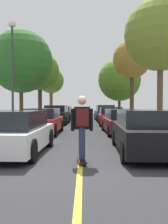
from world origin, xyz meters
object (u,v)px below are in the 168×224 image
at_px(street_tree_right_nearest, 162,35).
at_px(skateboard, 83,160).
at_px(street_tree_left_near, 41,71).
at_px(street_tree_right_near, 133,60).
at_px(parked_car_right_farthest, 106,113).
at_px(parked_car_left_nearest, 15,132).
at_px(street_tree_left_far, 52,81).
at_px(skateboarder, 83,124).
at_px(street_tree_left_nearest, 22,62).
at_px(street_tree_right_far, 121,80).
at_px(parked_car_left_far, 58,115).
at_px(streetlamp, 14,69).
at_px(parked_car_right_far, 112,116).
at_px(parked_car_right_nearest, 148,131).
at_px(parked_car_right_near, 123,121).
at_px(parked_car_left_near, 44,121).
at_px(parked_car_left_farthest, 64,113).

bearing_deg(street_tree_right_nearest, skateboard, -120.44).
bearing_deg(street_tree_right_nearest, street_tree_left_near, 125.97).
bearing_deg(street_tree_right_near, parked_car_right_farthest, 114.92).
bearing_deg(parked_car_right_farthest, parked_car_left_nearest, -103.61).
relative_size(street_tree_left_far, skateboarder, 3.60).
bearing_deg(parked_car_left_nearest, skateboarder, -33.90).
distance_m(street_tree_left_nearest, street_tree_right_far, 14.33).
xyz_separation_m(parked_car_left_far, street_tree_left_nearest, (-1.88, -4.03, 3.59)).
relative_size(parked_car_left_far, street_tree_right_far, 0.72).
distance_m(parked_car_right_farthest, street_tree_left_near, 7.27).
relative_size(street_tree_left_near, skateboarder, 3.80).
height_order(parked_car_right_farthest, street_tree_left_near, street_tree_left_near).
xyz_separation_m(parked_car_right_farthest, street_tree_right_near, (1.88, -4.05, 4.44)).
relative_size(street_tree_left_nearest, street_tree_left_far, 1.05).
distance_m(streetlamp, skateboarder, 9.07).
relative_size(street_tree_left_far, street_tree_right_far, 0.93).
bearing_deg(parked_car_right_far, street_tree_left_nearest, -154.56).
height_order(street_tree_right_near, skateboard, street_tree_right_near).
height_order(street_tree_left_near, street_tree_left_far, street_tree_left_near).
bearing_deg(street_tree_right_near, street_tree_right_far, 90.00).
bearing_deg(street_tree_left_nearest, skateboard, -68.79).
bearing_deg(parked_car_right_nearest, parked_car_left_far, 108.11).
relative_size(skateboard, skateboarder, 0.52).
xyz_separation_m(street_tree_left_near, skateboard, (4.02, -17.66, -4.51)).
bearing_deg(streetlamp, street_tree_left_near, 90.76).
height_order(parked_car_right_near, skateboard, parked_car_right_near).
xyz_separation_m(street_tree_left_near, street_tree_right_far, (7.95, 4.61, -0.36)).
xyz_separation_m(parked_car_left_far, street_tree_right_far, (6.07, 7.89, 3.51)).
relative_size(street_tree_right_near, skateboarder, 4.02).
bearing_deg(parked_car_right_near, parked_car_right_farthest, 90.00).
height_order(parked_car_left_near, skateboard, parked_car_left_near).
bearing_deg(street_tree_right_far, street_tree_right_nearest, -90.00).
bearing_deg(parked_car_right_far, street_tree_right_nearest, -73.94).
bearing_deg(parked_car_left_farthest, street_tree_right_far, 16.99).
bearing_deg(parked_car_left_far, street_tree_left_near, 119.88).
relative_size(parked_car_left_near, streetlamp, 0.74).
distance_m(parked_car_right_near, parked_car_right_far, 6.04).
bearing_deg(skateboard, parked_car_left_nearest, 146.72).
height_order(street_tree_left_nearest, street_tree_right_far, street_tree_right_far).
bearing_deg(street_tree_left_nearest, parked_car_right_nearest, -55.31).
bearing_deg(street_tree_left_near, street_tree_right_nearest, -54.03).
distance_m(parked_car_left_near, street_tree_left_far, 19.31).
bearing_deg(parked_car_right_nearest, parked_car_right_near, 90.00).
distance_m(street_tree_right_near, skateboard, 16.02).
height_order(parked_car_left_far, street_tree_right_far, street_tree_right_far).
bearing_deg(street_tree_right_nearest, street_tree_left_far, 112.43).
relative_size(parked_car_left_far, parked_car_right_farthest, 0.98).
relative_size(parked_car_left_near, parked_car_right_near, 0.95).
bearing_deg(parked_car_left_nearest, street_tree_left_nearest, 101.87).
distance_m(street_tree_left_far, skateboard, 26.63).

